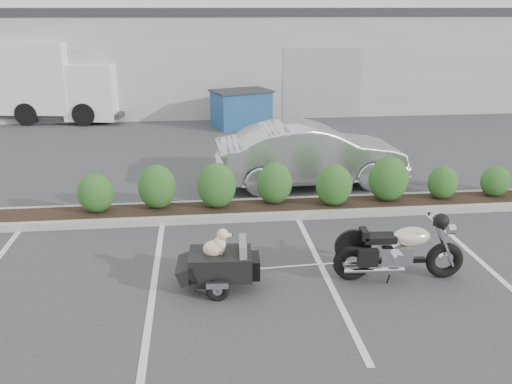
{
  "coord_description": "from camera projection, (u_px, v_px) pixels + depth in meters",
  "views": [
    {
      "loc": [
        -0.75,
        -8.2,
        4.06
      ],
      "look_at": [
        0.31,
        1.36,
        0.75
      ],
      "focal_mm": 38.0,
      "sensor_mm": 36.0,
      "label": 1
    }
  ],
  "objects": [
    {
      "name": "planter_kerb",
      "position": [
        285.0,
        208.0,
        11.25
      ],
      "size": [
        12.0,
        1.0,
        0.15
      ],
      "primitive_type": "cube",
      "color": "#9E9E93",
      "rests_on": "ground"
    },
    {
      "name": "dumpster",
      "position": [
        241.0,
        108.0,
        19.04
      ],
      "size": [
        2.3,
        1.92,
        1.29
      ],
      "rotation": [
        0.0,
        0.0,
        0.34
      ],
      "color": "navy",
      "rests_on": "ground"
    },
    {
      "name": "building",
      "position": [
        211.0,
        54.0,
        24.43
      ],
      "size": [
        26.0,
        10.0,
        4.0
      ],
      "primitive_type": "cube",
      "color": "#9EA099",
      "rests_on": "ground"
    },
    {
      "name": "delivery_truck",
      "position": [
        39.0,
        83.0,
        19.94
      ],
      "size": [
        6.52,
        2.99,
        2.88
      ],
      "rotation": [
        0.0,
        0.0,
        -0.15
      ],
      "color": "white",
      "rests_on": "ground"
    },
    {
      "name": "ground",
      "position": [
        247.0,
        261.0,
        9.11
      ],
      "size": [
        90.0,
        90.0,
        0.0
      ],
      "primitive_type": "plane",
      "color": "#38383A",
      "rests_on": "ground"
    },
    {
      "name": "sedan",
      "position": [
        311.0,
        154.0,
        12.83
      ],
      "size": [
        4.53,
        1.76,
        1.47
      ],
      "primitive_type": "imported",
      "rotation": [
        0.0,
        0.0,
        1.62
      ],
      "color": "silver",
      "rests_on": "ground"
    },
    {
      "name": "motorcycle",
      "position": [
        399.0,
        251.0,
        8.36
      ],
      "size": [
        2.07,
        0.7,
        1.19
      ],
      "rotation": [
        0.0,
        0.0,
        -0.06
      ],
      "color": "black",
      "rests_on": "ground"
    },
    {
      "name": "pet_trailer",
      "position": [
        219.0,
        263.0,
        8.11
      ],
      "size": [
        1.65,
        0.92,
        0.98
      ],
      "rotation": [
        0.0,
        0.0,
        -0.06
      ],
      "color": "black",
      "rests_on": "ground"
    }
  ]
}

